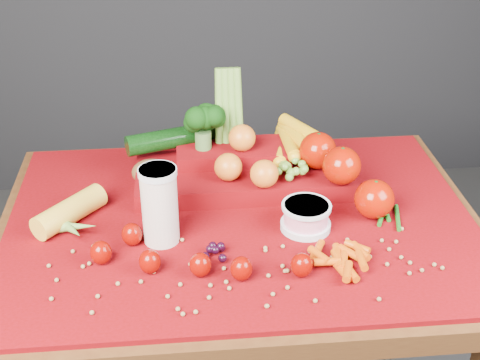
{
  "coord_description": "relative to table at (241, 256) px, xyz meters",
  "views": [
    {
      "loc": [
        -0.12,
        -1.26,
        1.6
      ],
      "look_at": [
        0.0,
        0.02,
        0.85
      ],
      "focal_mm": 50.0,
      "sensor_mm": 36.0,
      "label": 1
    }
  ],
  "objects": [
    {
      "name": "red_cloth",
      "position": [
        0.0,
        0.0,
        0.1
      ],
      "size": [
        1.05,
        0.75,
        0.01
      ],
      "primitive_type": "cube",
      "color": "#67030B",
      "rests_on": "table"
    },
    {
      "name": "milk_glass",
      "position": [
        -0.18,
        -0.07,
        0.2
      ],
      "size": [
        0.08,
        0.08,
        0.17
      ],
      "rotation": [
        0.0,
        0.0,
        -0.11
      ],
      "color": "beige",
      "rests_on": "red_cloth"
    },
    {
      "name": "potato",
      "position": [
        -0.2,
        0.17,
        0.14
      ],
      "size": [
        0.1,
        0.07,
        0.06
      ],
      "primitive_type": "ellipsoid",
      "color": "#57321B",
      "rests_on": "red_cloth"
    },
    {
      "name": "produce_mound",
      "position": [
        0.06,
        0.15,
        0.17
      ],
      "size": [
        0.61,
        0.37,
        0.27
      ],
      "color": "#67030B",
      "rests_on": "red_cloth"
    },
    {
      "name": "strawberry_scatter",
      "position": [
        -0.13,
        -0.15,
        0.13
      ],
      "size": [
        0.44,
        0.28,
        0.05
      ],
      "color": "#7B0500",
      "rests_on": "red_cloth"
    },
    {
      "name": "dark_grape_cluster",
      "position": [
        -0.07,
        -0.15,
        0.12
      ],
      "size": [
        0.06,
        0.05,
        0.03
      ],
      "primitive_type": null,
      "color": "black",
      "rests_on": "red_cloth"
    },
    {
      "name": "table",
      "position": [
        0.0,
        0.0,
        0.0
      ],
      "size": [
        1.1,
        0.8,
        0.75
      ],
      "color": "#381C0C",
      "rests_on": "ground"
    },
    {
      "name": "corn_ear",
      "position": [
        -0.38,
        -0.01,
        0.13
      ],
      "size": [
        0.25,
        0.26,
        0.06
      ],
      "rotation": [
        0.0,
        0.0,
        0.86
      ],
      "color": "gold",
      "rests_on": "red_cloth"
    },
    {
      "name": "soybean_scatter",
      "position": [
        0.0,
        -0.2,
        0.11
      ],
      "size": [
        0.84,
        0.24,
        0.01
      ],
      "primitive_type": null,
      "color": "olive",
      "rests_on": "red_cloth"
    },
    {
      "name": "baby_carrot_pile",
      "position": [
        0.19,
        -0.19,
        0.12
      ],
      "size": [
        0.18,
        0.18,
        0.03
      ],
      "primitive_type": null,
      "color": "#C24606",
      "rests_on": "red_cloth"
    },
    {
      "name": "yogurt_bowl",
      "position": [
        0.14,
        -0.05,
        0.14
      ],
      "size": [
        0.11,
        0.11,
        0.06
      ],
      "rotation": [
        0.0,
        0.0,
        -0.01
      ],
      "color": "silver",
      "rests_on": "red_cloth"
    },
    {
      "name": "green_bean_pile",
      "position": [
        0.34,
        -0.01,
        0.11
      ],
      "size": [
        0.14,
        0.12,
        0.01
      ],
      "primitive_type": null,
      "color": "#166016",
      "rests_on": "red_cloth"
    }
  ]
}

